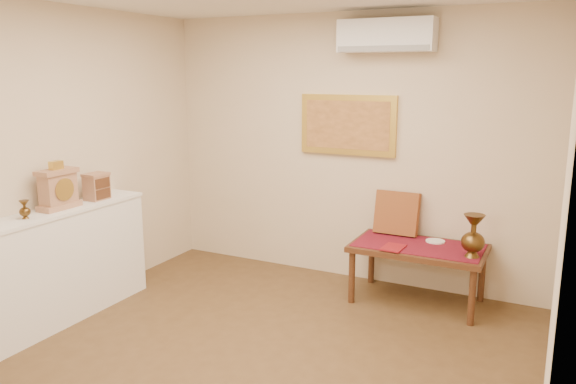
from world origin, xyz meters
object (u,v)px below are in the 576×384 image
Objects in this scene: display_ledge at (47,270)px; low_table at (418,252)px; mantel_clock at (58,189)px; brass_urn_tall at (474,231)px; wooden_chest at (97,186)px.

display_ledge is 1.68× the size of low_table.
low_table is at bearing 32.39° from mantel_clock.
brass_urn_tall reaches higher than low_table.
wooden_chest is at bearing -154.03° from low_table.
low_table is at bearing 165.42° from brass_urn_tall.
mantel_clock is 1.68× the size of wooden_chest.
wooden_chest reaches higher than display_ledge.
mantel_clock is at bearing -147.61° from low_table.
display_ledge is 0.85m from wooden_chest.
mantel_clock is at bearing 89.42° from display_ledge.
wooden_chest is at bearing -159.70° from brass_urn_tall.
wooden_chest is 0.20× the size of low_table.
wooden_chest reaches higher than brass_urn_tall.
mantel_clock is (0.00, 0.18, 0.66)m from display_ledge.
brass_urn_tall is 1.87× the size of wooden_chest.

